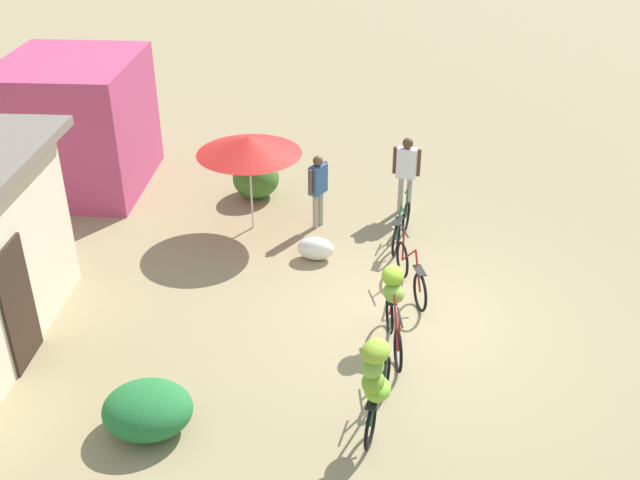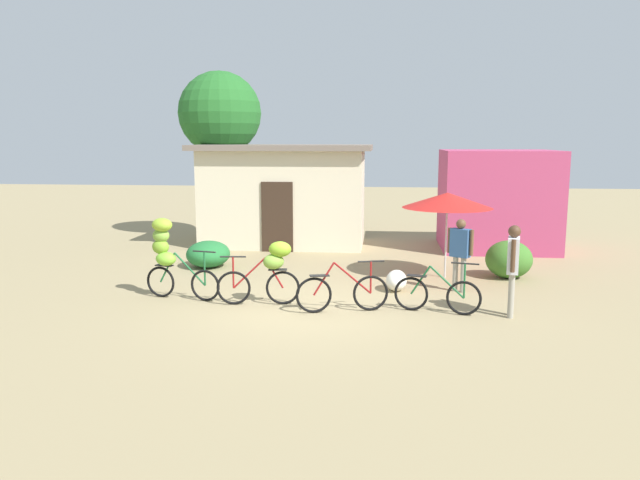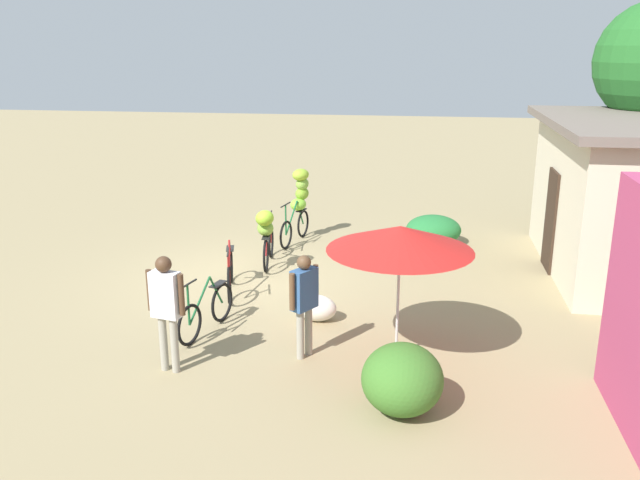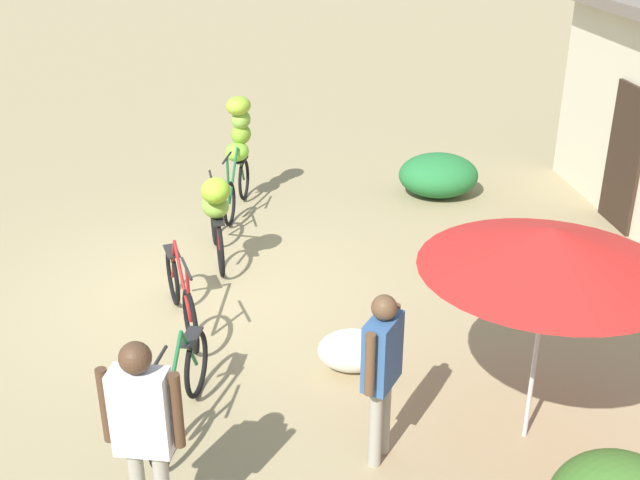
{
  "view_description": "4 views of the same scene",
  "coord_description": "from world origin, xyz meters",
  "px_view_note": "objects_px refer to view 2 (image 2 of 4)",
  "views": [
    {
      "loc": [
        -10.47,
        0.82,
        7.37
      ],
      "look_at": [
        0.23,
        1.48,
        1.3
      ],
      "focal_mm": 42.28,
      "sensor_mm": 36.0,
      "label": 1
    },
    {
      "loc": [
        1.47,
        -11.16,
        3.2
      ],
      "look_at": [
        0.24,
        0.82,
        1.21
      ],
      "focal_mm": 34.38,
      "sensor_mm": 36.0,
      "label": 2
    },
    {
      "loc": [
        11.81,
        3.22,
        4.42
      ],
      "look_at": [
        0.55,
        1.54,
        1.01
      ],
      "focal_mm": 37.3,
      "sensor_mm": 36.0,
      "label": 3
    },
    {
      "loc": [
        8.14,
        0.72,
        4.34
      ],
      "look_at": [
        0.34,
        1.47,
        0.77
      ],
      "focal_mm": 42.92,
      "sensor_mm": 36.0,
      "label": 4
    }
  ],
  "objects_px": {
    "building_low": "(284,194)",
    "shop_pink": "(497,200)",
    "person_vendor": "(513,261)",
    "bicycle_by_shop": "(437,294)",
    "produce_sack": "(396,280)",
    "market_umbrella": "(447,200)",
    "bicycle_near_pile": "(270,266)",
    "tree_behind_building": "(220,115)",
    "person_bystander": "(460,248)",
    "bicycle_center_loaded": "(343,293)",
    "bicycle_leftmost": "(168,251)"
  },
  "relations": [
    {
      "from": "building_low",
      "to": "shop_pink",
      "type": "xyz_separation_m",
      "value": [
        6.31,
        -0.04,
        -0.1
      ]
    },
    {
      "from": "building_low",
      "to": "person_vendor",
      "type": "bearing_deg",
      "value": -53.7
    },
    {
      "from": "bicycle_by_shop",
      "to": "produce_sack",
      "type": "relative_size",
      "value": 2.26
    },
    {
      "from": "market_umbrella",
      "to": "bicycle_near_pile",
      "type": "height_order",
      "value": "market_umbrella"
    },
    {
      "from": "shop_pink",
      "to": "produce_sack",
      "type": "height_order",
      "value": "shop_pink"
    },
    {
      "from": "shop_pink",
      "to": "produce_sack",
      "type": "bearing_deg",
      "value": -118.89
    },
    {
      "from": "market_umbrella",
      "to": "person_vendor",
      "type": "xyz_separation_m",
      "value": [
        0.88,
        -3.1,
        -0.78
      ]
    },
    {
      "from": "building_low",
      "to": "produce_sack",
      "type": "relative_size",
      "value": 7.53
    },
    {
      "from": "building_low",
      "to": "tree_behind_building",
      "type": "bearing_deg",
      "value": 155.38
    },
    {
      "from": "bicycle_by_shop",
      "to": "produce_sack",
      "type": "xyz_separation_m",
      "value": [
        -0.72,
        1.63,
        -0.13
      ]
    },
    {
      "from": "building_low",
      "to": "produce_sack",
      "type": "xyz_separation_m",
      "value": [
        3.29,
        -5.51,
        -1.31
      ]
    },
    {
      "from": "tree_behind_building",
      "to": "produce_sack",
      "type": "xyz_separation_m",
      "value": [
        5.49,
        -6.52,
        -3.72
      ]
    },
    {
      "from": "tree_behind_building",
      "to": "person_bystander",
      "type": "relative_size",
      "value": 3.43
    },
    {
      "from": "bicycle_near_pile",
      "to": "person_vendor",
      "type": "relative_size",
      "value": 0.96
    },
    {
      "from": "produce_sack",
      "to": "person_bystander",
      "type": "height_order",
      "value": "person_bystander"
    },
    {
      "from": "market_umbrella",
      "to": "produce_sack",
      "type": "height_order",
      "value": "market_umbrella"
    },
    {
      "from": "building_low",
      "to": "person_bystander",
      "type": "xyz_separation_m",
      "value": [
        4.61,
        -5.47,
        -0.59
      ]
    },
    {
      "from": "tree_behind_building",
      "to": "person_bystander",
      "type": "bearing_deg",
      "value": -43.56
    },
    {
      "from": "tree_behind_building",
      "to": "bicycle_near_pile",
      "type": "relative_size",
      "value": 3.28
    },
    {
      "from": "market_umbrella",
      "to": "bicycle_center_loaded",
      "type": "xyz_separation_m",
      "value": [
        -2.19,
        -3.1,
        -1.44
      ]
    },
    {
      "from": "market_umbrella",
      "to": "bicycle_center_loaded",
      "type": "bearing_deg",
      "value": -125.2
    },
    {
      "from": "produce_sack",
      "to": "person_vendor",
      "type": "relative_size",
      "value": 0.42
    },
    {
      "from": "person_vendor",
      "to": "market_umbrella",
      "type": "bearing_deg",
      "value": 105.75
    },
    {
      "from": "bicycle_by_shop",
      "to": "person_bystander",
      "type": "bearing_deg",
      "value": 70.34
    },
    {
      "from": "produce_sack",
      "to": "person_vendor",
      "type": "xyz_separation_m",
      "value": [
        2.03,
        -1.74,
        0.81
      ]
    },
    {
      "from": "building_low",
      "to": "bicycle_leftmost",
      "type": "xyz_separation_m",
      "value": [
        -1.31,
        -6.6,
        -0.57
      ]
    },
    {
      "from": "building_low",
      "to": "tree_behind_building",
      "type": "xyz_separation_m",
      "value": [
        -2.2,
        1.01,
        2.41
      ]
    },
    {
      "from": "bicycle_near_pile",
      "to": "person_bystander",
      "type": "xyz_separation_m",
      "value": [
        3.78,
        1.42,
        0.18
      ]
    },
    {
      "from": "bicycle_leftmost",
      "to": "bicycle_center_loaded",
      "type": "xyz_separation_m",
      "value": [
        3.57,
        -0.64,
        -0.6
      ]
    },
    {
      "from": "bicycle_leftmost",
      "to": "produce_sack",
      "type": "xyz_separation_m",
      "value": [
        4.61,
        1.1,
        -0.74
      ]
    },
    {
      "from": "shop_pink",
      "to": "bicycle_by_shop",
      "type": "relative_size",
      "value": 2.02
    },
    {
      "from": "produce_sack",
      "to": "person_bystander",
      "type": "xyz_separation_m",
      "value": [
        1.31,
        0.04,
        0.72
      ]
    },
    {
      "from": "bicycle_by_shop",
      "to": "person_bystander",
      "type": "distance_m",
      "value": 1.87
    },
    {
      "from": "bicycle_by_shop",
      "to": "person_bystander",
      "type": "height_order",
      "value": "person_bystander"
    },
    {
      "from": "bicycle_leftmost",
      "to": "person_bystander",
      "type": "bearing_deg",
      "value": 10.85
    },
    {
      "from": "market_umbrella",
      "to": "person_bystander",
      "type": "xyz_separation_m",
      "value": [
        0.16,
        -1.32,
        -0.87
      ]
    },
    {
      "from": "bicycle_leftmost",
      "to": "produce_sack",
      "type": "height_order",
      "value": "bicycle_leftmost"
    },
    {
      "from": "bicycle_by_shop",
      "to": "produce_sack",
      "type": "height_order",
      "value": "bicycle_by_shop"
    },
    {
      "from": "building_low",
      "to": "bicycle_leftmost",
      "type": "relative_size",
      "value": 3.22
    },
    {
      "from": "market_umbrella",
      "to": "bicycle_by_shop",
      "type": "bearing_deg",
      "value": -98.27
    },
    {
      "from": "building_low",
      "to": "person_vendor",
      "type": "distance_m",
      "value": 9.0
    },
    {
      "from": "market_umbrella",
      "to": "bicycle_center_loaded",
      "type": "distance_m",
      "value": 4.06
    },
    {
      "from": "shop_pink",
      "to": "market_umbrella",
      "type": "height_order",
      "value": "shop_pink"
    },
    {
      "from": "bicycle_center_loaded",
      "to": "person_vendor",
      "type": "distance_m",
      "value": 3.14
    },
    {
      "from": "shop_pink",
      "to": "produce_sack",
      "type": "distance_m",
      "value": 6.36
    },
    {
      "from": "bicycle_near_pile",
      "to": "person_bystander",
      "type": "height_order",
      "value": "person_bystander"
    },
    {
      "from": "building_low",
      "to": "market_umbrella",
      "type": "bearing_deg",
      "value": -42.97
    },
    {
      "from": "market_umbrella",
      "to": "bicycle_by_shop",
      "type": "relative_size",
      "value": 1.3
    },
    {
      "from": "market_umbrella",
      "to": "bicycle_leftmost",
      "type": "distance_m",
      "value": 6.32
    },
    {
      "from": "bicycle_leftmost",
      "to": "produce_sack",
      "type": "relative_size",
      "value": 2.34
    }
  ]
}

